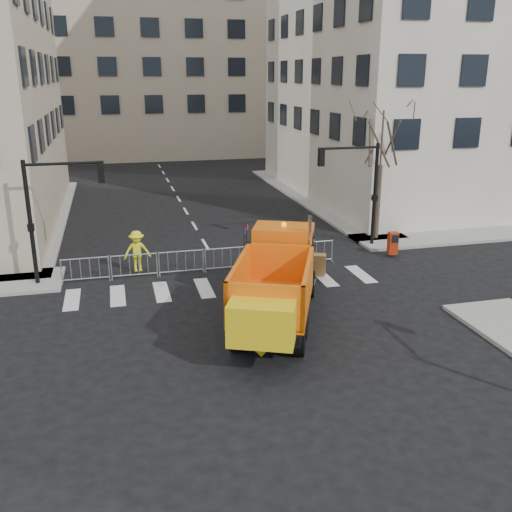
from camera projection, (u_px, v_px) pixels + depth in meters
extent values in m
plane|color=black|center=(262.00, 341.00, 19.44)|extent=(120.00, 120.00, 0.00)
cube|color=gray|center=(217.00, 263.00, 27.27)|extent=(64.00, 5.00, 0.15)
cube|color=#BEAC92|center=(145.00, 43.00, 63.82)|extent=(30.00, 18.00, 24.00)
cylinder|color=black|center=(31.00, 225.00, 23.69)|extent=(0.18, 0.18, 5.40)
cylinder|color=black|center=(375.00, 196.00, 29.38)|extent=(0.18, 0.18, 5.40)
cube|color=black|center=(277.00, 297.00, 20.80)|extent=(4.87, 7.44, 0.44)
cylinder|color=black|center=(260.00, 281.00, 23.49)|extent=(0.74, 1.14, 1.09)
cylinder|color=black|center=(310.00, 284.00, 23.18)|extent=(0.74, 1.14, 1.09)
cylinder|color=black|center=(243.00, 319.00, 19.86)|extent=(0.74, 1.14, 1.09)
cylinder|color=black|center=(303.00, 323.00, 19.56)|extent=(0.74, 1.14, 1.09)
cylinder|color=black|center=(237.00, 335.00, 18.65)|extent=(0.74, 1.14, 1.09)
cylinder|color=black|center=(300.00, 339.00, 18.35)|extent=(0.74, 1.14, 1.09)
cube|color=orange|center=(287.00, 253.00, 23.56)|extent=(2.53, 2.27, 0.99)
cube|color=orange|center=(284.00, 248.00, 22.17)|extent=(2.71, 2.34, 1.78)
cylinder|color=silver|center=(309.00, 246.00, 21.22)|extent=(0.14, 0.14, 2.37)
cube|color=orange|center=(273.00, 283.00, 19.18)|extent=(3.97, 4.97, 1.63)
cube|color=yellow|center=(261.00, 324.00, 16.76)|extent=(2.20, 1.68, 1.28)
cube|color=brown|center=(290.00, 263.00, 25.44)|extent=(3.13, 1.76, 1.11)
imported|color=black|center=(265.00, 262.00, 24.91)|extent=(0.75, 0.75, 1.75)
imported|color=black|center=(303.00, 262.00, 24.90)|extent=(1.04, 0.95, 1.71)
imported|color=black|center=(298.00, 257.00, 25.07)|extent=(1.22, 1.16, 2.03)
imported|color=#F1F41C|center=(137.00, 251.00, 25.67)|extent=(1.27, 0.80, 1.87)
cube|color=#A8270C|center=(393.00, 243.00, 28.23)|extent=(0.50, 0.45, 1.10)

